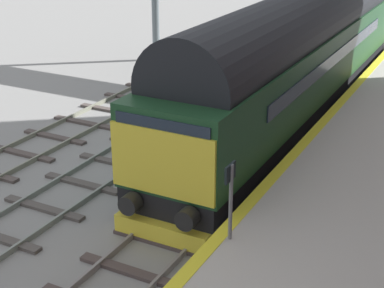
# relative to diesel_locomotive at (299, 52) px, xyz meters

# --- Properties ---
(ground_plane) EXTENTS (140.00, 140.00, 0.00)m
(ground_plane) POSITION_rel_diesel_locomotive_xyz_m (-0.00, -6.50, -2.49)
(ground_plane) COLOR gray
(ground_plane) RESTS_ON ground
(track_main) EXTENTS (2.50, 60.00, 0.15)m
(track_main) POSITION_rel_diesel_locomotive_xyz_m (-0.00, -6.50, -2.43)
(track_main) COLOR gray
(track_main) RESTS_ON ground
(track_adjacent_west) EXTENTS (2.50, 60.00, 0.15)m
(track_adjacent_west) POSITION_rel_diesel_locomotive_xyz_m (-3.53, -6.50, -2.43)
(track_adjacent_west) COLOR slate
(track_adjacent_west) RESTS_ON ground
(track_adjacent_far_west) EXTENTS (2.50, 60.00, 0.15)m
(track_adjacent_far_west) POSITION_rel_diesel_locomotive_xyz_m (-6.54, -6.50, -2.43)
(track_adjacent_far_west) COLOR gray
(track_adjacent_far_west) RESTS_ON ground
(station_platform) EXTENTS (4.00, 44.00, 1.01)m
(station_platform) POSITION_rel_diesel_locomotive_xyz_m (3.60, -6.50, -1.99)
(station_platform) COLOR #B9B4AB
(station_platform) RESTS_ON ground
(diesel_locomotive) EXTENTS (2.74, 19.65, 4.68)m
(diesel_locomotive) POSITION_rel_diesel_locomotive_xyz_m (0.00, 0.00, 0.00)
(diesel_locomotive) COLOR black
(diesel_locomotive) RESTS_ON ground
(platform_number_sign) EXTENTS (0.10, 0.44, 1.67)m
(platform_number_sign) POSITION_rel_diesel_locomotive_xyz_m (1.96, -10.27, -0.36)
(platform_number_sign) COLOR slate
(platform_number_sign) RESTS_ON station_platform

